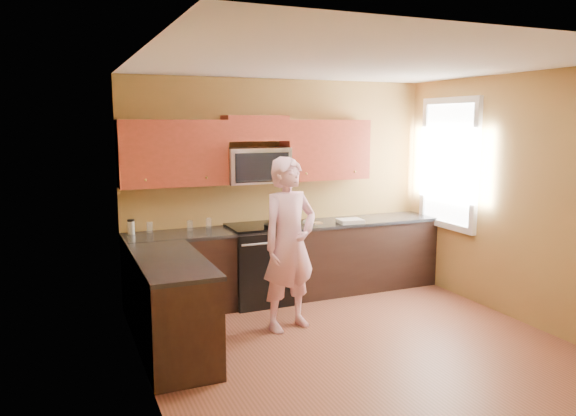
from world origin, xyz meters
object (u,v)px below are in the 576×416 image
travel_mug (131,235)px  stove (261,264)px  microwave (257,183)px  butter_tub (296,228)px  woman (289,244)px  frying_pan (274,228)px

travel_mug → stove: bearing=-6.7°
microwave → butter_tub: (0.39, -0.30, -0.53)m
travel_mug → woman: bearing=-36.9°
frying_pan → stove: bearing=107.2°
woman → butter_tub: size_ratio=14.34×
frying_pan → travel_mug: 1.61m
stove → butter_tub: butter_tub is taller
microwave → frying_pan: bearing=-79.1°
microwave → woman: woman is taller
woman → stove: bearing=74.3°
stove → microwave: 0.98m
microwave → travel_mug: bearing=178.1°
woman → travel_mug: 1.83m
butter_tub → travel_mug: 1.90m
microwave → frying_pan: 0.63m
frying_pan → butter_tub: size_ratio=3.27×
microwave → frying_pan: microwave is taller
butter_tub → microwave: bearing=142.6°
stove → microwave: bearing=90.0°
woman → travel_mug: woman is taller
stove → microwave: (0.00, 0.12, 0.97)m
microwave → woman: 1.18m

